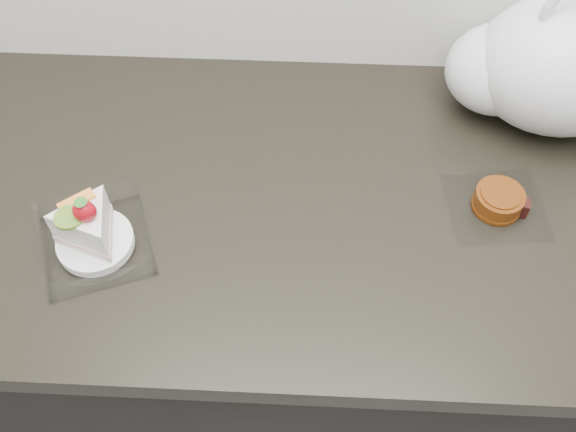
% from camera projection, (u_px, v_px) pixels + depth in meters
% --- Properties ---
extents(counter, '(2.04, 0.64, 0.90)m').
position_uv_depth(counter, '(311.00, 324.00, 1.36)').
color(counter, black).
rests_on(counter, ground).
extents(cake_tray, '(0.20, 0.20, 0.12)m').
position_uv_depth(cake_tray, '(92.00, 234.00, 0.92)').
color(cake_tray, white).
rests_on(cake_tray, counter).
extents(mooncake_wrap, '(0.16, 0.15, 0.04)m').
position_uv_depth(mooncake_wrap, '(499.00, 202.00, 0.98)').
color(mooncake_wrap, white).
rests_on(mooncake_wrap, counter).
extents(plastic_bag, '(0.35, 0.25, 0.28)m').
position_uv_depth(plastic_bag, '(554.00, 65.00, 1.01)').
color(plastic_bag, white).
rests_on(plastic_bag, counter).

